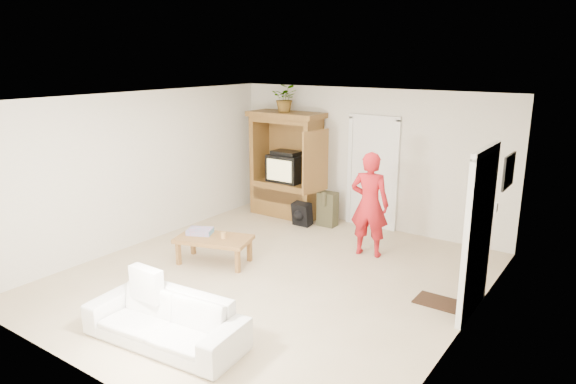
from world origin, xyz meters
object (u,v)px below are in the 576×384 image
at_px(sofa, 165,320).
at_px(coffee_table, 214,241).
at_px(armoire, 287,172).
at_px(man, 370,204).

xyz_separation_m(sofa, coffee_table, (-1.14, 2.04, 0.10)).
xyz_separation_m(armoire, man, (2.33, -1.04, -0.05)).
height_order(sofa, coffee_table, sofa).
height_order(armoire, sofa, armoire).
xyz_separation_m(armoire, sofa, (1.65, -4.78, -0.63)).
distance_m(armoire, coffee_table, 2.84).
height_order(armoire, coffee_table, armoire).
distance_m(armoire, sofa, 5.09).
bearing_deg(sofa, coffee_table, 113.62).
distance_m(man, sofa, 3.85).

